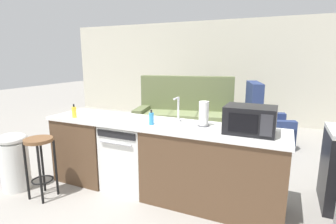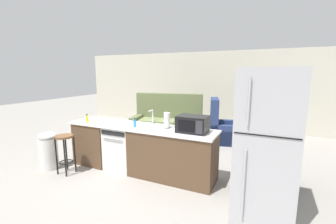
% 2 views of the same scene
% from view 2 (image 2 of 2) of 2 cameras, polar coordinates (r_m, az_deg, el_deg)
% --- Properties ---
extents(ground_plane, '(24.00, 24.00, 0.00)m').
position_cam_2_polar(ground_plane, '(4.63, -8.63, -14.21)').
color(ground_plane, gray).
extents(wall_back, '(10.00, 0.06, 2.60)m').
position_cam_2_polar(wall_back, '(7.99, 9.98, 5.60)').
color(wall_back, beige).
rests_on(wall_back, ground_plane).
extents(kitchen_counter, '(2.94, 0.66, 0.90)m').
position_cam_2_polar(kitchen_counter, '(4.35, -6.11, -9.80)').
color(kitchen_counter, brown).
rests_on(kitchen_counter, ground_plane).
extents(dishwasher, '(0.58, 0.61, 0.84)m').
position_cam_2_polar(dishwasher, '(4.61, -11.39, -8.78)').
color(dishwasher, white).
rests_on(dishwasher, ground_plane).
extents(stove_range, '(0.76, 0.68, 0.90)m').
position_cam_2_polar(stove_range, '(4.29, 23.57, -10.45)').
color(stove_range, black).
rests_on(stove_range, ground_plane).
extents(refrigerator, '(0.72, 0.73, 1.95)m').
position_cam_2_polar(refrigerator, '(3.08, 23.59, -8.12)').
color(refrigerator, '#B7B7BC').
rests_on(refrigerator, ground_plane).
extents(microwave, '(0.50, 0.37, 0.28)m').
position_cam_2_polar(microwave, '(3.78, 6.25, -3.04)').
color(microwave, black).
rests_on(microwave, kitchen_counter).
extents(sink_faucet, '(0.07, 0.18, 0.30)m').
position_cam_2_polar(sink_faucet, '(4.27, -4.01, -1.63)').
color(sink_faucet, silver).
rests_on(sink_faucet, kitchen_counter).
extents(paper_towel_roll, '(0.14, 0.14, 0.28)m').
position_cam_2_polar(paper_towel_roll, '(4.04, -0.27, -2.17)').
color(paper_towel_roll, '#4C4C51').
rests_on(paper_towel_roll, kitchen_counter).
extents(soap_bottle, '(0.06, 0.06, 0.18)m').
position_cam_2_polar(soap_bottle, '(4.17, -8.45, -2.82)').
color(soap_bottle, '#338CCC').
rests_on(soap_bottle, kitchen_counter).
extents(dish_soap_bottle, '(0.06, 0.06, 0.18)m').
position_cam_2_polar(dish_soap_bottle, '(4.78, -19.86, -1.67)').
color(dish_soap_bottle, yellow).
rests_on(dish_soap_bottle, kitchen_counter).
extents(kettle, '(0.21, 0.17, 0.19)m').
position_cam_2_polar(kettle, '(4.02, 21.69, -3.70)').
color(kettle, red).
rests_on(kettle, stove_range).
extents(bar_stool, '(0.32, 0.32, 0.74)m').
position_cam_2_polar(bar_stool, '(4.66, -24.71, -7.85)').
color(bar_stool, brown).
rests_on(bar_stool, ground_plane).
extents(trash_bin, '(0.35, 0.35, 0.74)m').
position_cam_2_polar(trash_bin, '(5.08, -28.08, -8.52)').
color(trash_bin, white).
rests_on(trash_bin, ground_plane).
extents(couch, '(2.15, 1.31, 1.27)m').
position_cam_2_polar(couch, '(6.69, -0.12, -2.93)').
color(couch, '#667047').
rests_on(couch, ground_plane).
extents(armchair, '(1.00, 1.03, 1.20)m').
position_cam_2_polar(armchair, '(6.35, 13.34, -4.32)').
color(armchair, navy).
rests_on(armchair, ground_plane).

